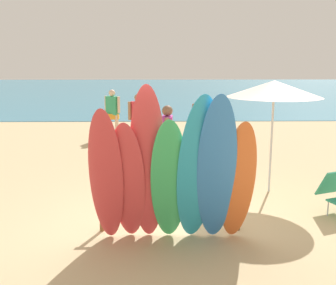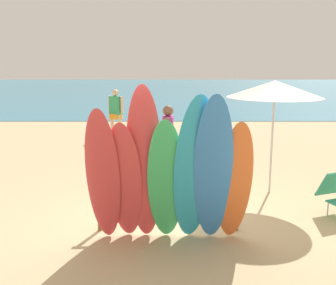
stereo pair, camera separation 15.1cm
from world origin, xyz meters
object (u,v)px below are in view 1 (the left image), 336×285
surfboard_rack (170,203)px  surfboard_red_0 (106,179)px  surfboard_blue_5 (216,173)px  surfboard_red_1 (128,184)px  beachgoer_strolling (167,138)px  surfboard_teal_4 (197,173)px  surfboard_green_3 (169,182)px  beachgoer_near_rack (112,110)px  surfboard_red_2 (148,168)px  beachgoer_by_water (138,117)px  beach_umbrella (274,89)px  beachgoer_photographing (201,117)px  surfboard_orange_6 (238,184)px

surfboard_rack → surfboard_red_0: bearing=-145.8°
surfboard_blue_5 → surfboard_red_0: bearing=-179.0°
surfboard_red_1 → beachgoer_strolling: bearing=81.0°
surfboard_teal_4 → surfboard_red_0: bearing=173.7°
surfboard_green_3 → beachgoer_near_rack: bearing=102.7°
surfboard_red_0 → surfboard_red_2: bearing=3.0°
surfboard_blue_5 → beachgoer_by_water: bearing=106.0°
surfboard_blue_5 → beach_umbrella: size_ratio=1.08×
beachgoer_strolling → surfboard_red_2: bearing=177.4°
surfboard_red_2 → surfboard_green_3: surfboard_red_2 is taller
beachgoer_photographing → beachgoer_by_water: beachgoer_by_water is taller
surfboard_teal_4 → surfboard_blue_5: bearing=-18.2°
surfboard_orange_6 → beachgoer_photographing: bearing=89.7°
surfboard_red_1 → surfboard_rack: bearing=41.8°
surfboard_red_0 → beach_umbrella: 4.18m
surfboard_red_0 → beachgoer_strolling: surfboard_red_0 is taller
beachgoer_strolling → surfboard_rack: bearing=-176.8°
beachgoer_photographing → surfboard_orange_6: bearing=92.4°
surfboard_rack → beachgoer_strolling: size_ratio=1.34×
beach_umbrella → surfboard_rack: bearing=-137.6°
surfboard_teal_4 → surfboard_red_1: bearing=167.7°
surfboard_red_2 → surfboard_green_3: size_ratio=1.22×
surfboard_red_0 → surfboard_green_3: 0.90m
surfboard_green_3 → beach_umbrella: bearing=49.9°
surfboard_rack → beachgoer_near_rack: beachgoer_near_rack is taller
surfboard_teal_4 → beach_umbrella: bearing=50.6°
surfboard_teal_4 → beachgoer_strolling: surfboard_teal_4 is taller
surfboard_teal_4 → surfboard_orange_6: (0.59, 0.03, -0.18)m
beachgoer_strolling → surfboard_blue_5: bearing=-166.5°
beachgoer_by_water → surfboard_red_1: bearing=78.5°
surfboard_rack → surfboard_orange_6: bearing=-33.2°
surfboard_green_3 → surfboard_red_2: bearing=-175.6°
surfboard_green_3 → beach_umbrella: beach_umbrella is taller
surfboard_red_0 → surfboard_green_3: (0.90, 0.07, -0.08)m
beachgoer_by_water → surfboard_green_3: bearing=83.4°
surfboard_teal_4 → beach_umbrella: (1.78, 2.62, 1.00)m
surfboard_red_0 → surfboard_red_2: (0.59, 0.05, 0.15)m
surfboard_orange_6 → beach_umbrella: 3.09m
surfboard_teal_4 → surfboard_orange_6: 0.62m
beachgoer_near_rack → surfboard_red_0: bearing=-54.2°
surfboard_green_3 → beachgoer_near_rack: size_ratio=1.23×
surfboard_rack → surfboard_green_3: size_ratio=1.11×
beachgoer_strolling → beach_umbrella: beach_umbrella is taller
surfboard_red_1 → beachgoer_near_rack: 8.74m
surfboard_rack → surfboard_blue_5: (0.63, -0.72, 0.71)m
surfboard_blue_5 → beachgoer_photographing: size_ratio=1.65×
surfboard_orange_6 → beachgoer_photographing: 7.72m
surfboard_blue_5 → beachgoer_near_rack: 9.19m
surfboard_red_1 → beachgoer_near_rack: surfboard_red_1 is taller
beachgoer_strolling → beachgoer_by_water: 3.74m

